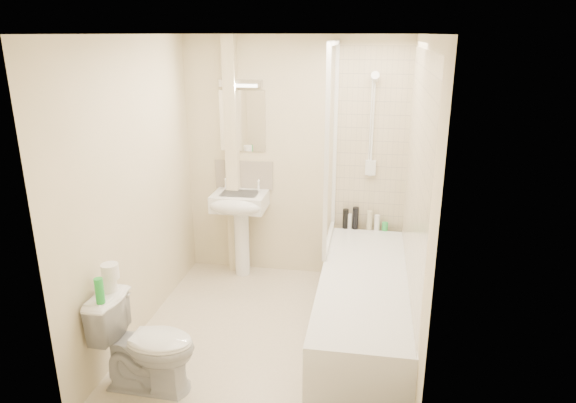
# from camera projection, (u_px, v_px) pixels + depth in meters

# --- Properties ---
(floor) EXTENTS (2.50, 2.50, 0.00)m
(floor) POSITION_uv_depth(u_px,v_px,m) (271.00, 334.00, 4.30)
(floor) COLOR beige
(floor) RESTS_ON ground
(wall_back) EXTENTS (2.20, 0.02, 2.40)m
(wall_back) POSITION_uv_depth(u_px,v_px,m) (295.00, 161.00, 5.10)
(wall_back) COLOR beige
(wall_back) RESTS_ON ground
(wall_left) EXTENTS (0.02, 2.50, 2.40)m
(wall_left) POSITION_uv_depth(u_px,v_px,m) (135.00, 192.00, 4.10)
(wall_left) COLOR beige
(wall_left) RESTS_ON ground
(wall_right) EXTENTS (0.02, 2.50, 2.40)m
(wall_right) POSITION_uv_depth(u_px,v_px,m) (416.00, 206.00, 3.75)
(wall_right) COLOR beige
(wall_right) RESTS_ON ground
(ceiling) EXTENTS (2.20, 2.50, 0.02)m
(ceiling) POSITION_uv_depth(u_px,v_px,m) (267.00, 34.00, 3.55)
(ceiling) COLOR white
(ceiling) RESTS_ON wall_back
(tile_back) EXTENTS (0.70, 0.01, 1.75)m
(tile_back) POSITION_uv_depth(u_px,v_px,m) (372.00, 141.00, 4.90)
(tile_back) COLOR beige
(tile_back) RESTS_ON wall_back
(tile_right) EXTENTS (0.01, 2.10, 1.75)m
(tile_right) POSITION_uv_depth(u_px,v_px,m) (416.00, 173.00, 3.77)
(tile_right) COLOR beige
(tile_right) RESTS_ON wall_right
(pipe_boxing) EXTENTS (0.12, 0.12, 2.40)m
(pipe_boxing) POSITION_uv_depth(u_px,v_px,m) (233.00, 160.00, 5.14)
(pipe_boxing) COLOR beige
(pipe_boxing) RESTS_ON ground
(splashback) EXTENTS (0.60, 0.02, 0.30)m
(splashback) POSITION_uv_depth(u_px,v_px,m) (244.00, 175.00, 5.23)
(splashback) COLOR beige
(splashback) RESTS_ON wall_back
(mirror) EXTENTS (0.46, 0.01, 0.60)m
(mirror) POSITION_uv_depth(u_px,v_px,m) (242.00, 121.00, 5.05)
(mirror) COLOR white
(mirror) RESTS_ON wall_back
(strip_light) EXTENTS (0.42, 0.07, 0.07)m
(strip_light) POSITION_uv_depth(u_px,v_px,m) (241.00, 83.00, 4.91)
(strip_light) COLOR silver
(strip_light) RESTS_ON wall_back
(bathtub) EXTENTS (0.70, 2.10, 0.55)m
(bathtub) POSITION_uv_depth(u_px,v_px,m) (363.00, 306.00, 4.18)
(bathtub) COLOR white
(bathtub) RESTS_ON ground
(shower_screen) EXTENTS (0.04, 0.92, 1.80)m
(shower_screen) POSITION_uv_depth(u_px,v_px,m) (331.00, 147.00, 4.53)
(shower_screen) COLOR white
(shower_screen) RESTS_ON bathtub
(shower_fixture) EXTENTS (0.10, 0.16, 0.99)m
(shower_fixture) POSITION_uv_depth(u_px,v_px,m) (372.00, 129.00, 4.82)
(shower_fixture) COLOR white
(shower_fixture) RESTS_ON wall_back
(pedestal_sink) EXTENTS (0.53, 0.48, 1.02)m
(pedestal_sink) POSITION_uv_depth(u_px,v_px,m) (239.00, 211.00, 5.11)
(pedestal_sink) COLOR white
(pedestal_sink) RESTS_ON ground
(bottle_black_a) EXTENTS (0.06, 0.06, 0.20)m
(bottle_black_a) POSITION_uv_depth(u_px,v_px,m) (346.00, 219.00, 5.10)
(bottle_black_a) COLOR black
(bottle_black_a) RESTS_ON bathtub
(bottle_white_a) EXTENTS (0.05, 0.05, 0.15)m
(bottle_white_a) POSITION_uv_depth(u_px,v_px,m) (350.00, 221.00, 5.10)
(bottle_white_a) COLOR white
(bottle_white_a) RESTS_ON bathtub
(bottle_black_b) EXTENTS (0.06, 0.06, 0.22)m
(bottle_black_b) POSITION_uv_depth(u_px,v_px,m) (355.00, 218.00, 5.08)
(bottle_black_b) COLOR black
(bottle_black_b) RESTS_ON bathtub
(bottle_cream) EXTENTS (0.06, 0.06, 0.19)m
(bottle_cream) POSITION_uv_depth(u_px,v_px,m) (369.00, 220.00, 5.07)
(bottle_cream) COLOR beige
(bottle_cream) RESTS_ON bathtub
(bottle_white_b) EXTENTS (0.05, 0.05, 0.15)m
(bottle_white_b) POSITION_uv_depth(u_px,v_px,m) (377.00, 223.00, 5.06)
(bottle_white_b) COLOR white
(bottle_white_b) RESTS_ON bathtub
(bottle_green) EXTENTS (0.06, 0.06, 0.08)m
(bottle_green) POSITION_uv_depth(u_px,v_px,m) (385.00, 226.00, 5.06)
(bottle_green) COLOR green
(bottle_green) RESTS_ON bathtub
(toilet) EXTENTS (0.44, 0.72, 0.71)m
(toilet) POSITION_uv_depth(u_px,v_px,m) (147.00, 343.00, 3.57)
(toilet) COLOR white
(toilet) RESTS_ON ground
(toilet_roll_lower) EXTENTS (0.10, 0.10, 0.10)m
(toilet_roll_lower) POSITION_uv_depth(u_px,v_px,m) (109.00, 284.00, 3.54)
(toilet_roll_lower) COLOR white
(toilet_roll_lower) RESTS_ON toilet
(toilet_roll_upper) EXTENTS (0.12, 0.12, 0.11)m
(toilet_roll_upper) POSITION_uv_depth(u_px,v_px,m) (110.00, 271.00, 3.50)
(toilet_roll_upper) COLOR white
(toilet_roll_upper) RESTS_ON toilet_roll_lower
(green_bottle) EXTENTS (0.06, 0.06, 0.18)m
(green_bottle) POSITION_uv_depth(u_px,v_px,m) (99.00, 291.00, 3.37)
(green_bottle) COLOR green
(green_bottle) RESTS_ON toilet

